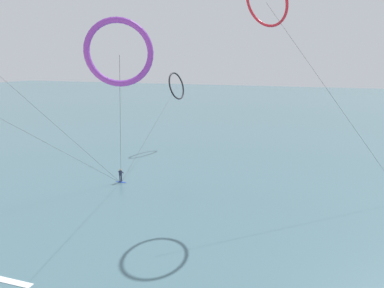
% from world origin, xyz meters
% --- Properties ---
extents(sea_water, '(400.00, 200.00, 0.08)m').
position_xyz_m(sea_water, '(0.00, 107.03, 0.04)').
color(sea_water, '#476B75').
rests_on(sea_water, ground).
extents(surfer_cobalt, '(1.40, 0.62, 1.70)m').
position_xyz_m(surfer_cobalt, '(-12.17, 30.15, 0.82)').
color(surfer_cobalt, '#2647B7').
rests_on(surfer_cobalt, ground).
extents(kite_charcoal, '(1.98, 22.46, 12.67)m').
position_xyz_m(kite_charcoal, '(-13.02, 50.16, 10.36)').
color(kite_charcoal, black).
rests_on(kite_charcoal, ground).
extents(kite_violet, '(12.21, 17.27, 17.10)m').
position_xyz_m(kite_violet, '(-2.03, 14.62, 14.96)').
color(kite_violet, purple).
rests_on(kite_violet, ground).
extents(kite_crimson, '(17.82, 6.30, 22.45)m').
position_xyz_m(kite_crimson, '(4.20, 31.36, 20.03)').
color(kite_crimson, red).
rests_on(kite_crimson, ground).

